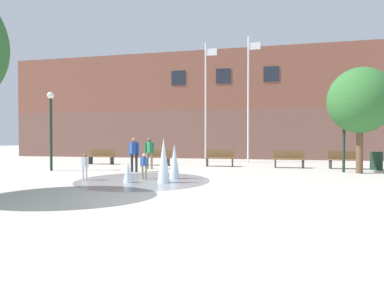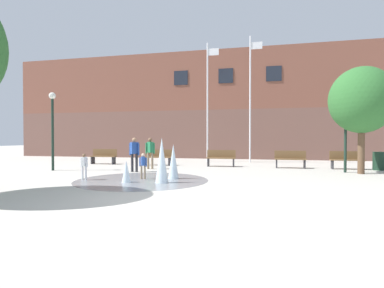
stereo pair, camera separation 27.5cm
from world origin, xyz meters
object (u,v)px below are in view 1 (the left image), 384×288
child_with_pink_shirt (144,164)px  trash_can (376,161)px  park_bench_far_left (102,156)px  park_bench_under_left_flagpole (220,158)px  park_bench_near_trashcan (345,159)px  lamp_post_right_lane (344,117)px  flagpole_right (249,96)px  teen_by_trashcan (149,151)px  child_running (85,165)px  flagpole_left (206,99)px  park_bench_left_of_flagpoles (157,157)px  adult_near_bench (134,152)px  park_bench_center (289,159)px  street_tree_near_building (360,101)px  lamp_post_left_lane (51,119)px

child_with_pink_shirt → trash_can: size_ratio=1.10×
park_bench_far_left → park_bench_under_left_flagpole: (7.18, -0.03, 0.00)m
park_bench_far_left → trash_can: size_ratio=1.78×
park_bench_near_trashcan → child_with_pink_shirt: bearing=-146.3°
park_bench_near_trashcan → lamp_post_right_lane: size_ratio=0.41×
park_bench_far_left → flagpole_right: 9.97m
park_bench_under_left_flagpole → teen_by_trashcan: (-3.35, -2.17, 0.45)m
child_running → trash_can: bearing=-68.2°
flagpole_left → lamp_post_right_lane: bearing=-33.6°
park_bench_near_trashcan → park_bench_left_of_flagpoles: bearing=179.8°
park_bench_far_left → flagpole_left: (5.91, 3.05, 3.71)m
park_bench_left_of_flagpoles → adult_near_bench: adult_near_bench is taller
park_bench_near_trashcan → park_bench_far_left: bearing=179.7°
park_bench_far_left → park_bench_center: 10.85m
child_running → street_tree_near_building: street_tree_near_building is taller
flagpole_left → flagpole_right: bearing=0.0°
park_bench_near_trashcan → adult_near_bench: 10.61m
park_bench_under_left_flagpole → lamp_post_left_lane: (-7.72, -3.87, 2.00)m
child_with_pink_shirt → street_tree_near_building: street_tree_near_building is taller
flagpole_right → street_tree_near_building: flagpole_right is taller
adult_near_bench → lamp_post_right_lane: (9.50, 1.90, 1.60)m
adult_near_bench → flagpole_right: bearing=-177.7°
park_bench_under_left_flagpole → child_running: 7.83m
adult_near_bench → lamp_post_left_lane: bearing=-46.3°
park_bench_under_left_flagpole → street_tree_near_building: 7.31m
child_running → adult_near_bench: adult_near_bench is taller
park_bench_left_of_flagpoles → trash_can: (11.45, -0.26, -0.03)m
child_running → child_with_pink_shirt: bearing=-76.6°
park_bench_near_trashcan → flagpole_right: size_ratio=0.20×
park_bench_left_of_flagpoles → park_bench_center: size_ratio=1.00×
park_bench_left_of_flagpoles → teen_by_trashcan: size_ratio=1.01×
park_bench_left_of_flagpoles → flagpole_right: flagpole_right is taller
park_bench_under_left_flagpole → trash_can: 7.80m
park_bench_left_of_flagpoles → child_running: size_ratio=1.62×
park_bench_under_left_flagpole → teen_by_trashcan: 4.02m
adult_near_bench → flagpole_left: size_ratio=0.20×
park_bench_under_left_flagpole → park_bench_center: (3.67, -0.09, 0.00)m
park_bench_under_left_flagpole → adult_near_bench: 5.09m
park_bench_under_left_flagpole → teen_by_trashcan: teen_by_trashcan is taller
child_with_pink_shirt → lamp_post_left_lane: lamp_post_left_lane is taller
park_bench_left_of_flagpoles → flagpole_left: (2.38, 3.10, 3.71)m
park_bench_far_left → flagpole_right: size_ratio=0.20×
park_bench_left_of_flagpoles → park_bench_under_left_flagpole: 3.65m
flagpole_left → flagpole_right: 2.79m
flagpole_right → teen_by_trashcan: bearing=-132.8°
teen_by_trashcan → lamp_post_right_lane: lamp_post_right_lane is taller
teen_by_trashcan → trash_can: bearing=47.9°
adult_near_bench → flagpole_right: flagpole_right is taller
park_bench_center → flagpole_right: flagpole_right is taller
adult_near_bench → park_bench_near_trashcan: bearing=149.2°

